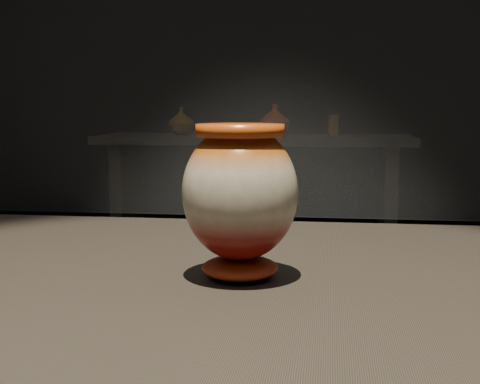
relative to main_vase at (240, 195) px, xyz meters
name	(u,v)px	position (x,y,z in m)	size (l,w,h in m)	color
main_vase	(240,195)	(0.00, 0.00, 0.00)	(0.16, 0.16, 0.19)	maroon
back_shelf	(254,176)	(-0.37, 3.46, -0.37)	(2.00, 0.60, 0.90)	black
back_vase_left	(181,121)	(-0.85, 3.49, -0.02)	(0.17, 0.17, 0.18)	brown
back_vase_mid	(274,120)	(-0.24, 3.45, -0.01)	(0.19, 0.19, 0.20)	maroon
back_vase_right	(333,125)	(0.13, 3.46, -0.04)	(0.07, 0.07, 0.13)	brown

